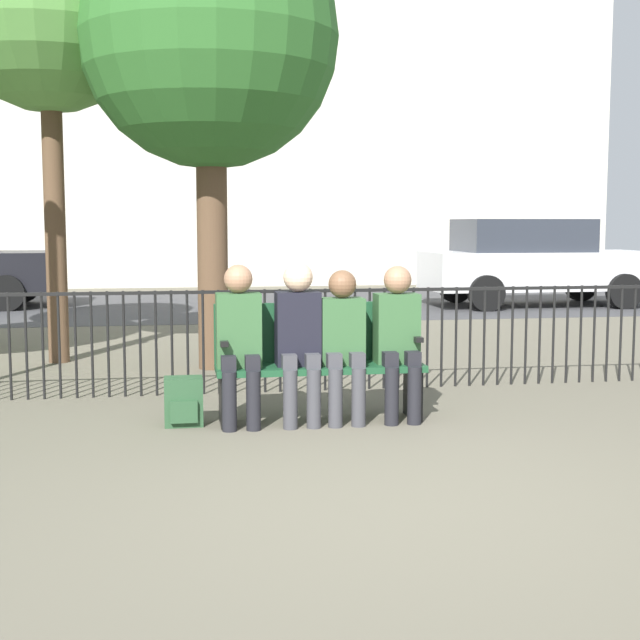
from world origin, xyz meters
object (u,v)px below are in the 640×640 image
object	(u,v)px
seated_person_1	(299,333)
backpack	(184,402)
seated_person_2	(343,337)
seated_person_3	(398,334)
tree_0	(48,7)
parked_car_1	(533,261)
tree_2	(210,41)
park_bench	(318,358)
seated_person_0	(239,336)

from	to	relation	value
seated_person_1	backpack	world-z (taller)	seated_person_1
seated_person_2	seated_person_3	bearing A→B (deg)	0.21
tree_0	parked_car_1	bearing A→B (deg)	35.09
backpack	tree_2	world-z (taller)	tree_2
backpack	parked_car_1	xyz separation A→B (m)	(6.59, 8.97, 0.66)
tree_0	tree_2	distance (m)	1.88
seated_person_3	tree_0	size ratio (longest dim) A/B	0.24
seated_person_3	tree_0	world-z (taller)	tree_0
park_bench	seated_person_0	distance (m)	0.68
park_bench	parked_car_1	world-z (taller)	parked_car_1
park_bench	tree_0	xyz separation A→B (m)	(-2.39, 3.35, 3.37)
park_bench	tree_0	world-z (taller)	tree_0
park_bench	seated_person_1	world-z (taller)	seated_person_1
park_bench	tree_0	bearing A→B (deg)	125.48
seated_person_1	tree_2	world-z (taller)	tree_2
seated_person_0	tree_2	bearing A→B (deg)	91.39
tree_2	seated_person_0	bearing A→B (deg)	-88.61
seated_person_1	tree_0	xyz separation A→B (m)	(-2.22, 3.48, 3.15)
seated_person_0	tree_2	distance (m)	3.89
seated_person_2	backpack	xyz separation A→B (m)	(-1.23, 0.08, -0.49)
seated_person_1	seated_person_3	bearing A→B (deg)	-0.13
park_bench	seated_person_0	world-z (taller)	seated_person_0
seated_person_0	parked_car_1	bearing A→B (deg)	55.72
parked_car_1	seated_person_1	bearing A→B (deg)	-122.25
parked_car_1	seated_person_3	bearing A→B (deg)	-118.55
park_bench	tree_0	size ratio (longest dim) A/B	0.32
seated_person_1	parked_car_1	distance (m)	10.70
park_bench	tree_2	xyz separation A→B (m)	(-0.70, 2.65, 2.93)
seated_person_1	parked_car_1	bearing A→B (deg)	57.75
tree_0	backpack	bearing A→B (deg)	-68.61
seated_person_2	parked_car_1	xyz separation A→B (m)	(5.36, 9.05, 0.17)
seated_person_1	seated_person_2	xyz separation A→B (m)	(0.35, -0.00, -0.04)
backpack	parked_car_1	bearing A→B (deg)	53.69
seated_person_2	seated_person_3	distance (m)	0.44
park_bench	seated_person_3	size ratio (longest dim) A/B	1.33
park_bench	backpack	size ratio (longest dim) A/B	4.36
seated_person_1	seated_person_3	world-z (taller)	seated_person_1
park_bench	seated_person_3	distance (m)	0.65
seated_person_0	tree_0	bearing A→B (deg)	116.80
seated_person_1	seated_person_2	bearing A→B (deg)	-0.57
seated_person_0	seated_person_2	world-z (taller)	seated_person_0
park_bench	parked_car_1	xyz separation A→B (m)	(5.53, 8.92, 0.35)
seated_person_2	parked_car_1	bearing A→B (deg)	59.35
seated_person_2	backpack	distance (m)	1.32
backpack	tree_2	bearing A→B (deg)	82.46
seated_person_1	seated_person_2	size ratio (longest dim) A/B	1.05
seated_person_0	tree_0	world-z (taller)	tree_0
seated_person_3	tree_0	xyz separation A→B (m)	(-3.00, 3.48, 3.17)
seated_person_0	backpack	xyz separation A→B (m)	(-0.42, 0.08, -0.51)
tree_0	seated_person_2	bearing A→B (deg)	-53.66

